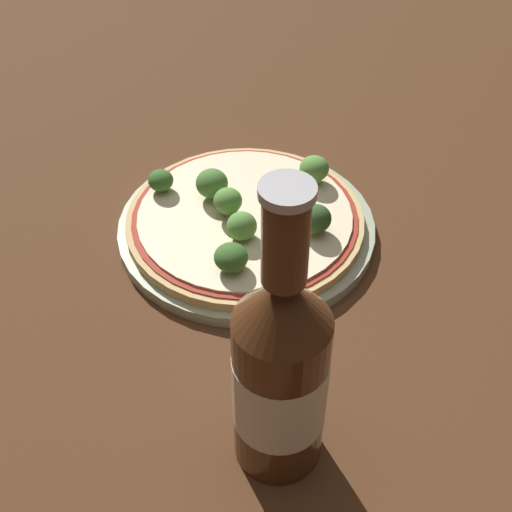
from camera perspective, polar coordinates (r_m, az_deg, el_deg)
ground_plane at (r=0.70m, az=0.69°, el=1.34°), size 3.00×3.00×0.00m
plate at (r=0.70m, az=-0.76°, el=2.27°), size 0.25×0.25×0.01m
pizza at (r=0.69m, az=-0.89°, el=2.94°), size 0.23×0.23×0.01m
broccoli_floret_0 at (r=0.62m, az=-2.02°, el=-0.11°), size 0.03×0.03×0.03m
broccoli_floret_1 at (r=0.68m, az=-2.27°, el=4.42°), size 0.03×0.03×0.03m
broccoli_floret_2 at (r=0.70m, az=-3.55°, el=5.81°), size 0.03×0.03×0.03m
broccoli_floret_3 at (r=0.66m, az=4.83°, el=2.99°), size 0.03×0.03×0.03m
broccoli_floret_4 at (r=0.66m, az=-1.15°, el=2.41°), size 0.03×0.03×0.03m
broccoli_floret_5 at (r=0.72m, az=4.68°, el=6.98°), size 0.03×0.03×0.03m
broccoli_floret_6 at (r=0.72m, az=-7.63°, el=6.01°), size 0.03×0.03×0.02m
beer_bottle at (r=0.48m, az=1.96°, el=-9.27°), size 0.07×0.07×0.25m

